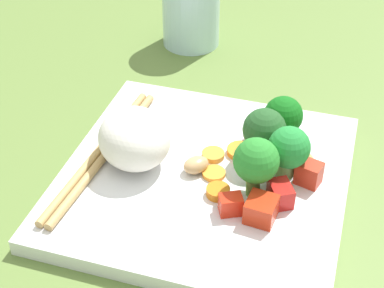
% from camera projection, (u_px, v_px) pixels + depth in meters
% --- Properties ---
extents(ground_plane, '(1.10, 1.10, 0.02)m').
position_uv_depth(ground_plane, '(204.00, 193.00, 0.59)').
color(ground_plane, olive).
extents(square_plate, '(0.28, 0.28, 0.02)m').
position_uv_depth(square_plate, '(204.00, 179.00, 0.58)').
color(square_plate, white).
rests_on(square_plate, ground_plane).
extents(rice_mound, '(0.10, 0.10, 0.06)m').
position_uv_depth(rice_mound, '(134.00, 139.00, 0.57)').
color(rice_mound, white).
rests_on(rice_mound, square_plate).
extents(broccoli_floret_0, '(0.04, 0.04, 0.06)m').
position_uv_depth(broccoli_floret_0, '(283.00, 118.00, 0.59)').
color(broccoli_floret_0, '#66AA54').
rests_on(broccoli_floret_0, square_plate).
extents(broccoli_floret_1, '(0.04, 0.04, 0.06)m').
position_uv_depth(broccoli_floret_1, '(256.00, 162.00, 0.53)').
color(broccoli_floret_1, '#58903A').
rests_on(broccoli_floret_1, square_plate).
extents(broccoli_floret_2, '(0.04, 0.04, 0.06)m').
position_uv_depth(broccoli_floret_2, '(264.00, 131.00, 0.57)').
color(broccoli_floret_2, '#639D45').
rests_on(broccoli_floret_2, square_plate).
extents(broccoli_floret_3, '(0.04, 0.04, 0.06)m').
position_uv_depth(broccoli_floret_3, '(289.00, 149.00, 0.55)').
color(broccoli_floret_3, '#7EAD5E').
rests_on(broccoli_floret_3, square_plate).
extents(carrot_slice_0, '(0.03, 0.03, 0.01)m').
position_uv_depth(carrot_slice_0, '(257.00, 171.00, 0.58)').
color(carrot_slice_0, orange).
rests_on(carrot_slice_0, square_plate).
extents(carrot_slice_1, '(0.03, 0.03, 0.00)m').
position_uv_depth(carrot_slice_1, '(212.00, 176.00, 0.57)').
color(carrot_slice_1, orange).
rests_on(carrot_slice_1, square_plate).
extents(carrot_slice_2, '(0.02, 0.02, 0.01)m').
position_uv_depth(carrot_slice_2, '(218.00, 192.00, 0.55)').
color(carrot_slice_2, orange).
rests_on(carrot_slice_2, square_plate).
extents(carrot_slice_3, '(0.04, 0.04, 0.01)m').
position_uv_depth(carrot_slice_3, '(241.00, 151.00, 0.60)').
color(carrot_slice_3, orange).
rests_on(carrot_slice_3, square_plate).
extents(carrot_slice_4, '(0.03, 0.03, 0.01)m').
position_uv_depth(carrot_slice_4, '(213.00, 155.00, 0.60)').
color(carrot_slice_4, orange).
rests_on(carrot_slice_4, square_plate).
extents(pepper_chunk_0, '(0.03, 0.03, 0.02)m').
position_uv_depth(pepper_chunk_0, '(261.00, 209.00, 0.52)').
color(pepper_chunk_0, red).
rests_on(pepper_chunk_0, square_plate).
extents(pepper_chunk_1, '(0.03, 0.03, 0.02)m').
position_uv_depth(pepper_chunk_1, '(280.00, 194.00, 0.54)').
color(pepper_chunk_1, red).
rests_on(pepper_chunk_1, square_plate).
extents(pepper_chunk_2, '(0.03, 0.02, 0.02)m').
position_uv_depth(pepper_chunk_2, '(309.00, 173.00, 0.56)').
color(pepper_chunk_2, red).
rests_on(pepper_chunk_2, square_plate).
extents(pepper_chunk_3, '(0.03, 0.02, 0.02)m').
position_uv_depth(pepper_chunk_3, '(231.00, 205.00, 0.53)').
color(pepper_chunk_3, red).
rests_on(pepper_chunk_3, square_plate).
extents(chicken_piece_0, '(0.04, 0.04, 0.02)m').
position_uv_depth(chicken_piece_0, '(256.00, 136.00, 0.61)').
color(chicken_piece_0, tan).
rests_on(chicken_piece_0, square_plate).
extents(chicken_piece_1, '(0.03, 0.03, 0.02)m').
position_uv_depth(chicken_piece_1, '(303.00, 161.00, 0.58)').
color(chicken_piece_1, tan).
rests_on(chicken_piece_1, square_plate).
extents(chicken_piece_3, '(0.03, 0.03, 0.02)m').
position_uv_depth(chicken_piece_3, '(197.00, 163.00, 0.58)').
color(chicken_piece_3, tan).
rests_on(chicken_piece_3, square_plate).
extents(chopstick_pair, '(0.02, 0.22, 0.01)m').
position_uv_depth(chopstick_pair, '(102.00, 153.00, 0.60)').
color(chopstick_pair, tan).
rests_on(chopstick_pair, square_plate).
extents(drinking_glass, '(0.08, 0.08, 0.10)m').
position_uv_depth(drinking_glass, '(191.00, 7.00, 0.79)').
color(drinking_glass, silver).
rests_on(drinking_glass, ground_plane).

